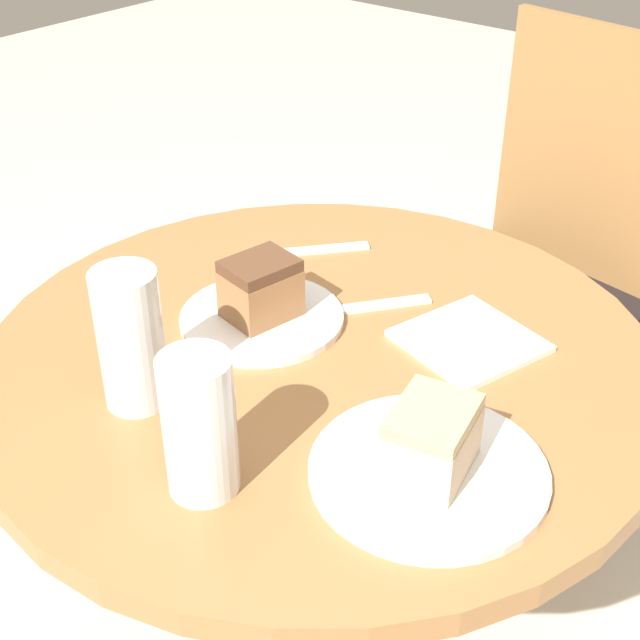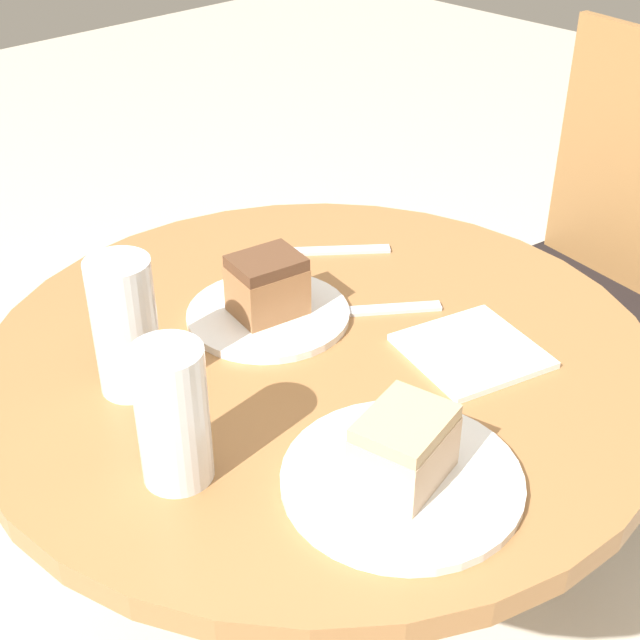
% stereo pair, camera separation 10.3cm
% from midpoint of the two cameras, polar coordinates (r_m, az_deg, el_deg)
% --- Properties ---
extents(table, '(0.80, 0.80, 0.75)m').
position_cam_midpoint_polar(table, '(1.14, -2.60, -8.10)').
color(table, '#9E6B3D').
rests_on(table, ground_plane).
extents(chair, '(0.49, 0.51, 0.93)m').
position_cam_midpoint_polar(chair, '(1.81, 11.92, 3.15)').
color(chair, olive).
rests_on(chair, ground_plane).
extents(plate_near, '(0.20, 0.20, 0.01)m').
position_cam_midpoint_polar(plate_near, '(1.10, -6.53, -0.03)').
color(plate_near, white).
rests_on(plate_near, table).
extents(plate_far, '(0.23, 0.23, 0.01)m').
position_cam_midpoint_polar(plate_far, '(0.88, 3.59, -9.79)').
color(plate_far, white).
rests_on(plate_far, table).
extents(cake_slice_near, '(0.08, 0.09, 0.08)m').
position_cam_midpoint_polar(cake_slice_near, '(1.08, -6.67, 1.87)').
color(cake_slice_near, '#9E6B42').
rests_on(cake_slice_near, plate_near).
extents(cake_slice_far, '(0.09, 0.11, 0.07)m').
position_cam_midpoint_polar(cake_slice_far, '(0.85, 3.68, -7.78)').
color(cake_slice_far, beige).
rests_on(cake_slice_far, plate_far).
extents(glass_lemonade, '(0.07, 0.07, 0.16)m').
position_cam_midpoint_polar(glass_lemonade, '(0.96, -14.99, -1.70)').
color(glass_lemonade, beige).
rests_on(glass_lemonade, table).
extents(glass_water, '(0.07, 0.07, 0.15)m').
position_cam_midpoint_polar(glass_water, '(0.84, -11.21, -7.15)').
color(glass_water, silver).
rests_on(glass_water, table).
extents(napkin_stack, '(0.18, 0.18, 0.01)m').
position_cam_midpoint_polar(napkin_stack, '(1.06, 6.82, -1.43)').
color(napkin_stack, white).
rests_on(napkin_stack, table).
extents(fork, '(0.12, 0.16, 0.00)m').
position_cam_midpoint_polar(fork, '(1.12, -0.00, 0.72)').
color(fork, silver).
rests_on(fork, table).
extents(spoon, '(0.11, 0.13, 0.00)m').
position_cam_midpoint_polar(spoon, '(1.25, -2.56, 4.44)').
color(spoon, silver).
rests_on(spoon, table).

